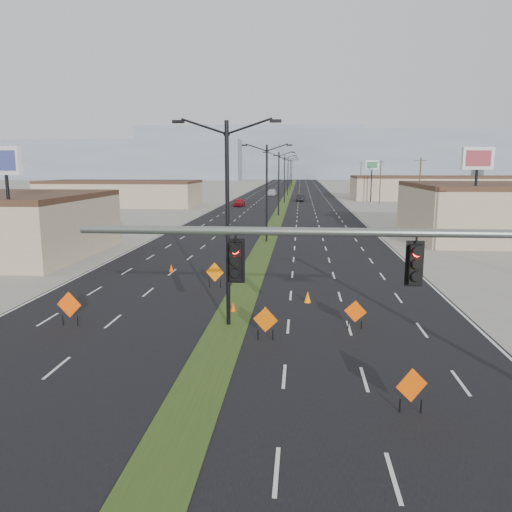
# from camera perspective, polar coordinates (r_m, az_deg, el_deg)

# --- Properties ---
(ground) EXTENTS (600.00, 600.00, 0.00)m
(ground) POSITION_cam_1_polar(r_m,az_deg,el_deg) (14.68, -10.40, -22.51)
(ground) COLOR gray
(ground) RESTS_ON ground
(road_surface) EXTENTS (25.00, 400.00, 0.02)m
(road_surface) POSITION_cam_1_polar(r_m,az_deg,el_deg) (112.18, 3.31, 6.24)
(road_surface) COLOR black
(road_surface) RESTS_ON ground
(median_strip) EXTENTS (2.00, 400.00, 0.04)m
(median_strip) POSITION_cam_1_polar(r_m,az_deg,el_deg) (112.18, 3.31, 6.24)
(median_strip) COLOR #254318
(median_strip) RESTS_ON ground
(building_sw_far) EXTENTS (30.00, 14.00, 4.50)m
(building_sw_far) POSITION_cam_1_polar(r_m,az_deg,el_deg) (103.31, -15.12, 6.81)
(building_sw_far) COLOR tan
(building_sw_far) RESTS_ON ground
(building_se_far) EXTENTS (44.00, 16.00, 5.00)m
(building_se_far) POSITION_cam_1_polar(r_m,az_deg,el_deg) (126.75, 21.06, 7.18)
(building_se_far) COLOR tan
(building_se_far) RESTS_ON ground
(mesa_west) EXTENTS (180.00, 50.00, 22.00)m
(mesa_west) POSITION_cam_1_polar(r_m,az_deg,el_deg) (316.93, -18.14, 10.36)
(mesa_west) COLOR gray
(mesa_west) RESTS_ON ground
(mesa_center) EXTENTS (220.00, 50.00, 28.00)m
(mesa_center) POSITION_cam_1_polar(r_m,az_deg,el_deg) (314.03, 12.01, 11.20)
(mesa_center) COLOR gray
(mesa_center) RESTS_ON ground
(mesa_backdrop) EXTENTS (140.00, 50.00, 32.00)m
(mesa_backdrop) POSITION_cam_1_polar(r_m,az_deg,el_deg) (333.64, -0.68, 11.70)
(mesa_backdrop) COLOR gray
(mesa_backdrop) RESTS_ON ground
(signal_mast) EXTENTS (16.30, 0.60, 8.00)m
(signal_mast) POSITION_cam_1_polar(r_m,az_deg,el_deg) (15.06, 24.55, -2.61)
(signal_mast) COLOR slate
(signal_mast) RESTS_ON ground
(streetlight_0) EXTENTS (5.15, 0.24, 10.02)m
(streetlight_0) POSITION_cam_1_polar(r_m,az_deg,el_deg) (24.24, -3.28, 4.38)
(streetlight_0) COLOR black
(streetlight_0) RESTS_ON ground
(streetlight_1) EXTENTS (5.15, 0.24, 10.02)m
(streetlight_1) POSITION_cam_1_polar(r_m,az_deg,el_deg) (52.03, 1.23, 7.55)
(streetlight_1) COLOR black
(streetlight_1) RESTS_ON ground
(streetlight_2) EXTENTS (5.15, 0.24, 10.02)m
(streetlight_2) POSITION_cam_1_polar(r_m,az_deg,el_deg) (79.97, 2.61, 8.51)
(streetlight_2) COLOR black
(streetlight_2) RESTS_ON ground
(streetlight_3) EXTENTS (5.15, 0.24, 10.02)m
(streetlight_3) POSITION_cam_1_polar(r_m,az_deg,el_deg) (107.94, 3.28, 8.97)
(streetlight_3) COLOR black
(streetlight_3) RESTS_ON ground
(streetlight_4) EXTENTS (5.15, 0.24, 10.02)m
(streetlight_4) POSITION_cam_1_polar(r_m,az_deg,el_deg) (135.92, 3.67, 9.23)
(streetlight_4) COLOR black
(streetlight_4) RESTS_ON ground
(streetlight_5) EXTENTS (5.15, 0.24, 10.02)m
(streetlight_5) POSITION_cam_1_polar(r_m,az_deg,el_deg) (163.91, 3.93, 9.41)
(streetlight_5) COLOR black
(streetlight_5) RESTS_ON ground
(streetlight_6) EXTENTS (5.15, 0.24, 10.02)m
(streetlight_6) POSITION_cam_1_polar(r_m,az_deg,el_deg) (191.90, 4.11, 9.54)
(streetlight_6) COLOR black
(streetlight_6) RESTS_ON ground
(utility_pole_1) EXTENTS (1.60, 0.20, 9.00)m
(utility_pole_1) POSITION_cam_1_polar(r_m,az_deg,el_deg) (73.79, 18.16, 7.28)
(utility_pole_1) COLOR #4C3823
(utility_pole_1) RESTS_ON ground
(utility_pole_2) EXTENTS (1.60, 0.20, 9.00)m
(utility_pole_2) POSITION_cam_1_polar(r_m,az_deg,el_deg) (108.16, 14.02, 8.29)
(utility_pole_2) COLOR #4C3823
(utility_pole_2) RESTS_ON ground
(utility_pole_3) EXTENTS (1.60, 0.20, 9.00)m
(utility_pole_3) POSITION_cam_1_polar(r_m,az_deg,el_deg) (142.84, 11.87, 8.79)
(utility_pole_3) COLOR #4C3823
(utility_pole_3) RESTS_ON ground
(car_left) EXTENTS (2.21, 4.57, 1.51)m
(car_left) POSITION_cam_1_polar(r_m,az_deg,el_deg) (98.18, -1.93, 6.12)
(car_left) COLOR maroon
(car_left) RESTS_ON ground
(car_mid) EXTENTS (1.88, 4.55, 1.46)m
(car_mid) POSITION_cam_1_polar(r_m,az_deg,el_deg) (113.06, 5.11, 6.62)
(car_mid) COLOR black
(car_mid) RESTS_ON ground
(car_far) EXTENTS (2.58, 5.77, 1.64)m
(car_far) POSITION_cam_1_polar(r_m,az_deg,el_deg) (133.74, 1.81, 7.26)
(car_far) COLOR #B7BAC1
(car_far) RESTS_ON ground
(construction_sign_1) EXTENTS (1.31, 0.19, 1.75)m
(construction_sign_1) POSITION_cam_1_polar(r_m,az_deg,el_deg) (26.62, -20.57, -5.35)
(construction_sign_1) COLOR #FC4D05
(construction_sign_1) RESTS_ON ground
(construction_sign_2) EXTENTS (1.24, 0.35, 1.69)m
(construction_sign_2) POSITION_cam_1_polar(r_m,az_deg,el_deg) (32.69, -4.73, -1.96)
(construction_sign_2) COLOR orange
(construction_sign_2) RESTS_ON ground
(construction_sign_3) EXTENTS (1.15, 0.29, 1.56)m
(construction_sign_3) POSITION_cam_1_polar(r_m,az_deg,el_deg) (22.98, 1.09, -7.43)
(construction_sign_3) COLOR #DA5504
(construction_sign_3) RESTS_ON ground
(construction_sign_4) EXTENTS (1.05, 0.35, 1.45)m
(construction_sign_4) POSITION_cam_1_polar(r_m,az_deg,el_deg) (24.94, 11.28, -6.36)
(construction_sign_4) COLOR #F55205
(construction_sign_4) RESTS_ON ground
(construction_sign_5) EXTENTS (1.08, 0.47, 1.53)m
(construction_sign_5) POSITION_cam_1_polar(r_m,az_deg,el_deg) (17.31, 17.36, -14.10)
(construction_sign_5) COLOR #D84804
(construction_sign_5) RESTS_ON ground
(cone_0) EXTENTS (0.48, 0.48, 0.63)m
(cone_0) POSITION_cam_1_polar(r_m,az_deg,el_deg) (26.46, 1.02, -6.39)
(cone_0) COLOR #FF5105
(cone_0) RESTS_ON ground
(cone_1) EXTENTS (0.39, 0.39, 0.56)m
(cone_1) POSITION_cam_1_polar(r_m,az_deg,el_deg) (27.46, -2.63, -5.85)
(cone_1) COLOR #F74605
(cone_1) RESTS_ON ground
(cone_2) EXTENTS (0.50, 0.50, 0.68)m
(cone_2) POSITION_cam_1_polar(r_m,az_deg,el_deg) (29.37, 5.92, -4.69)
(cone_2) COLOR orange
(cone_2) RESTS_ON ground
(cone_3) EXTENTS (0.37, 0.37, 0.59)m
(cone_3) POSITION_cam_1_polar(r_m,az_deg,el_deg) (38.05, -9.66, -1.39)
(cone_3) COLOR #FF4505
(cone_3) RESTS_ON ground
(pole_sign_west) EXTENTS (2.96, 1.38, 9.27)m
(pole_sign_west) POSITION_cam_1_polar(r_m,az_deg,el_deg) (40.41, -26.69, 8.71)
(pole_sign_west) COLOR black
(pole_sign_west) RESTS_ON ground
(pole_sign_east_near) EXTENTS (3.14, 1.03, 9.63)m
(pole_sign_east_near) POSITION_cam_1_polar(r_m,az_deg,el_deg) (52.00, 23.96, 9.38)
(pole_sign_east_near) COLOR black
(pole_sign_east_near) RESTS_ON ground
(pole_sign_east_far) EXTENTS (2.96, 0.80, 9.02)m
(pole_sign_east_far) POSITION_cam_1_polar(r_m,az_deg,el_deg) (113.14, 13.10, 9.75)
(pole_sign_east_far) COLOR black
(pole_sign_east_far) RESTS_ON ground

